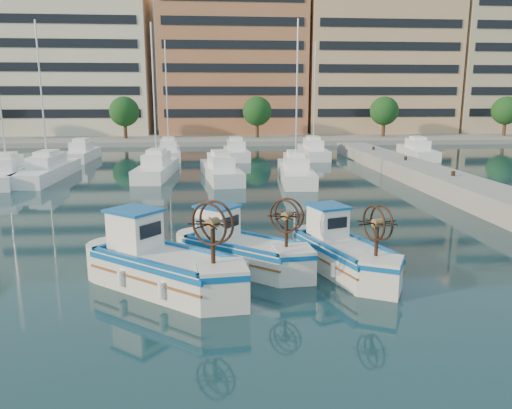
% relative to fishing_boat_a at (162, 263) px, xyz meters
% --- Properties ---
extents(ground, '(300.00, 300.00, 0.00)m').
position_rel_fishing_boat_a_xyz_m(ground, '(3.86, 0.64, -0.87)').
color(ground, '#183A3E').
rests_on(ground, ground).
extents(quay, '(3.00, 60.00, 1.20)m').
position_rel_fishing_boat_a_xyz_m(quay, '(16.86, 8.64, -0.27)').
color(quay, gray).
rests_on(quay, ground).
extents(waterfront, '(180.00, 40.00, 25.60)m').
position_rel_fishing_boat_a_xyz_m(waterfront, '(13.10, 65.68, 10.23)').
color(waterfront, gray).
rests_on(waterfront, ground).
extents(yacht_marina, '(39.26, 23.81, 11.50)m').
position_rel_fishing_boat_a_xyz_m(yacht_marina, '(1.13, 28.36, -0.34)').
color(yacht_marina, white).
rests_on(yacht_marina, ground).
extents(fishing_boat_a, '(5.02, 4.65, 3.15)m').
position_rel_fishing_boat_a_xyz_m(fishing_boat_a, '(0.00, 0.00, 0.00)').
color(fishing_boat_a, silver).
rests_on(fishing_boat_a, ground).
extents(fishing_boat_b, '(4.46, 4.15, 2.80)m').
position_rel_fishing_boat_a_xyz_m(fishing_boat_b, '(2.65, 1.77, -0.10)').
color(fishing_boat_b, silver).
rests_on(fishing_boat_b, ground).
extents(fishing_boat_c, '(3.07, 4.62, 2.79)m').
position_rel_fishing_boat_a_xyz_m(fishing_boat_c, '(6.23, 1.15, -0.10)').
color(fishing_boat_c, silver).
rests_on(fishing_boat_c, ground).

